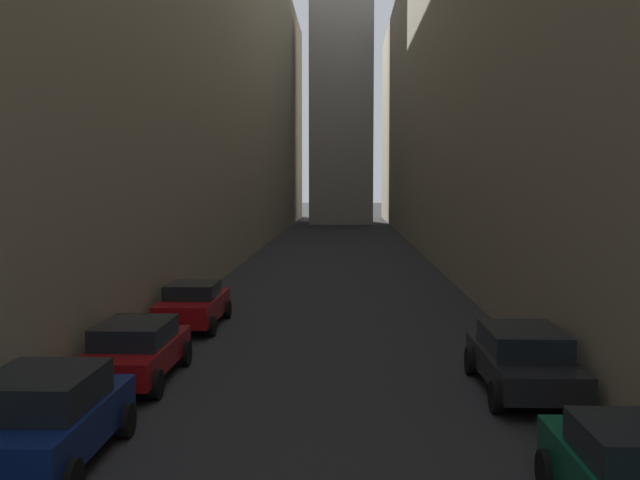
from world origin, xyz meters
name	(u,v)px	position (x,y,z in m)	size (l,w,h in m)	color
ground_plane	(338,256)	(0.00, 48.00, 0.00)	(264.00, 264.00, 0.00)	#232326
building_block_left	(144,62)	(-12.72, 50.00, 12.54)	(14.45, 108.00, 25.08)	gray
building_block_right	(503,75)	(10.60, 50.00, 11.61)	(10.20, 108.00, 23.23)	gray
parked_car_left_second	(45,417)	(-4.40, 12.94, 0.82)	(2.02, 4.01, 1.58)	navy
parked_car_left_third	(136,350)	(-4.40, 18.16, 0.75)	(1.89, 4.32, 1.41)	maroon
parked_car_left_far	(193,304)	(-4.40, 24.71, 0.74)	(1.91, 4.38, 1.44)	maroon
parked_car_right_third	(523,358)	(4.40, 17.53, 0.76)	(1.98, 4.47, 1.43)	black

